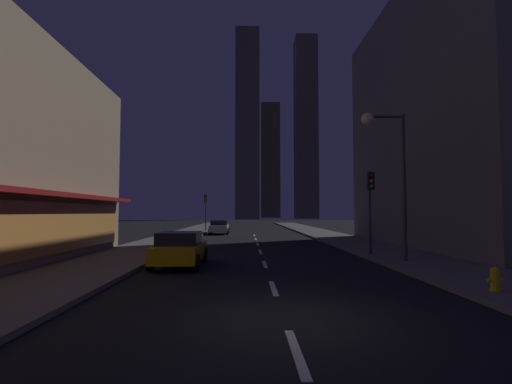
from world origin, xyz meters
TOP-DOWN VIEW (x-y plane):
  - ground_plane at (0.00, 32.00)m, footprint 78.00×136.00m
  - sidewalk_right at (7.00, 32.00)m, footprint 4.00×76.00m
  - sidewalk_left at (-7.00, 32.00)m, footprint 4.00×76.00m
  - lane_marking_center at (0.00, 13.60)m, footprint 0.16×33.40m
  - building_apartment_right at (14.50, 16.00)m, footprint 11.00×20.00m
  - skyscraper_distant_tall at (-0.43, 115.87)m, footprint 7.76×8.84m
  - skyscraper_distant_mid at (9.63, 153.61)m, footprint 7.90×7.08m
  - skyscraper_distant_short at (20.84, 127.47)m, footprint 7.75×8.77m
  - car_parked_near at (-3.60, 7.83)m, footprint 1.98×4.24m
  - car_parked_far at (-3.60, 31.33)m, footprint 1.98×4.24m
  - fire_hydrant_yellow_near at (5.90, 1.90)m, footprint 0.42×0.30m
  - fire_hydrant_far_left at (-5.90, 19.87)m, footprint 0.42×0.30m
  - traffic_light_near_right at (5.50, 10.80)m, footprint 0.32×0.48m
  - traffic_light_far_left at (-5.50, 35.79)m, footprint 0.32×0.48m
  - street_lamp_right at (5.38, 8.35)m, footprint 1.96×0.56m

SIDE VIEW (x-z plane):
  - ground_plane at x=0.00m, z-range -0.10..0.00m
  - lane_marking_center at x=0.00m, z-range 0.00..0.01m
  - sidewalk_right at x=7.00m, z-range 0.00..0.15m
  - sidewalk_left at x=-7.00m, z-range 0.00..0.15m
  - fire_hydrant_yellow_near at x=5.90m, z-range 0.13..0.78m
  - fire_hydrant_far_left at x=-5.90m, z-range 0.13..0.78m
  - car_parked_near at x=-3.60m, z-range 0.02..1.47m
  - car_parked_far at x=-3.60m, z-range 0.02..1.47m
  - traffic_light_near_right at x=5.50m, z-range 1.09..5.29m
  - traffic_light_far_left at x=-5.50m, z-range 1.09..5.29m
  - street_lamp_right at x=5.38m, z-range 1.78..8.36m
  - building_apartment_right at x=14.50m, z-range 0.00..16.83m
  - skyscraper_distant_mid at x=9.63m, z-range 0.00..49.06m
  - skyscraper_distant_tall at x=-0.43m, z-range 0.00..62.57m
  - skyscraper_distant_short at x=20.84m, z-range 0.00..65.94m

